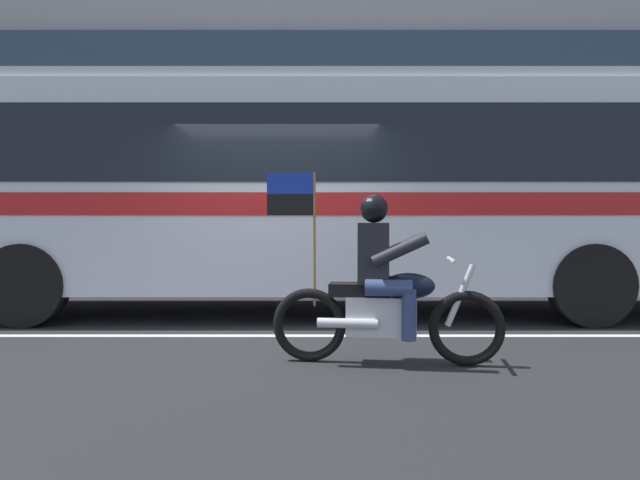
{
  "coord_description": "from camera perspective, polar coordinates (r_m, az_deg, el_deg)",
  "views": [
    {
      "loc": [
        0.53,
        -7.52,
        1.33
      ],
      "look_at": [
        0.56,
        -0.05,
        1.08
      ],
      "focal_mm": 34.1,
      "sensor_mm": 36.0,
      "label": 1
    }
  ],
  "objects": [
    {
      "name": "ground_plane",
      "position": [
        7.65,
        -4.26,
        -8.13
      ],
      "size": [
        60.0,
        60.0,
        0.0
      ],
      "primitive_type": "plane",
      "color": "black"
    },
    {
      "name": "sidewalk_curb",
      "position": [
        12.69,
        -2.66,
        -3.79
      ],
      "size": [
        28.0,
        3.8,
        0.15
      ],
      "primitive_type": "cube",
      "color": "#A39E93",
      "rests_on": "ground_plane"
    },
    {
      "name": "lane_center_stripe",
      "position": [
        7.06,
        -4.6,
        -8.94
      ],
      "size": [
        26.6,
        0.14,
        0.01
      ],
      "primitive_type": "cube",
      "color": "silver",
      "rests_on": "ground_plane"
    },
    {
      "name": "transit_bus",
      "position": [
        8.73,
        0.14,
        5.52
      ],
      "size": [
        12.08,
        2.64,
        3.22
      ],
      "color": "silver",
      "rests_on": "ground_plane"
    },
    {
      "name": "motorcycle_with_rider",
      "position": [
        5.65,
        5.75,
        -4.87
      ],
      "size": [
        2.18,
        0.67,
        1.78
      ],
      "color": "black",
      "rests_on": "ground_plane"
    }
  ]
}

